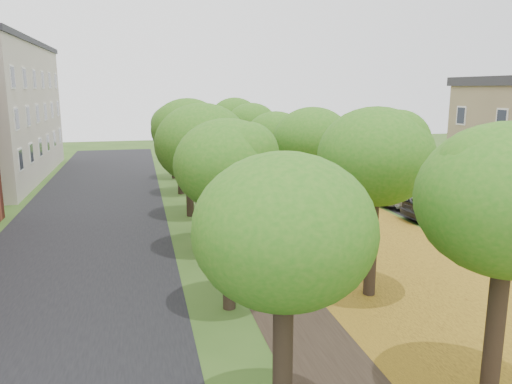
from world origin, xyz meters
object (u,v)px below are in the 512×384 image
car_red (464,203)px  car_grey (447,206)px  car_white (413,194)px  car_silver (511,227)px

car_red → car_grey: (-1.30, -0.38, -0.00)m
car_red → car_white: car_red is taller
car_red → car_grey: 1.35m
car_red → car_white: 3.30m
car_red → car_white: bearing=42.4°
car_grey → car_red: bearing=-75.8°
car_silver → car_grey: 4.17m
car_silver → car_white: (-0.54, 7.55, -0.03)m
car_grey → car_white: bearing=-2.2°
car_grey → car_white: (0.00, 3.41, -0.06)m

